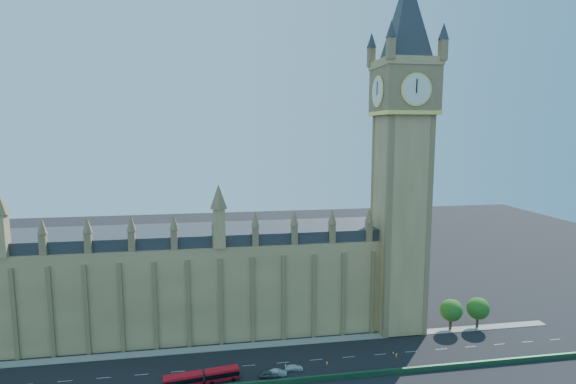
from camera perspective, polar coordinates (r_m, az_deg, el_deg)
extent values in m
plane|color=black|center=(112.31, -2.82, -20.98)|extent=(400.00, 400.00, 0.00)
cube|color=#A2804E|center=(127.59, -15.51, -11.51)|extent=(120.00, 20.00, 25.00)
cube|color=#2D3035|center=(123.75, -15.74, -5.37)|extent=(120.00, 18.00, 3.00)
cube|color=#A2804E|center=(124.66, 13.98, -4.03)|extent=(12.00, 12.00, 58.00)
cube|color=olive|center=(122.54, 14.52, 12.21)|extent=(14.00, 14.00, 12.00)
cylinder|color=silver|center=(116.05, 15.98, 12.42)|extent=(7.20, 0.30, 7.20)
cube|color=#A2804E|center=(123.30, 14.64, 15.45)|extent=(14.50, 14.50, 2.00)
cube|color=#1E4C2D|center=(104.25, -2.20, -23.05)|extent=(160.00, 0.60, 1.20)
cube|color=gray|center=(120.64, -3.37, -18.80)|extent=(160.00, 3.00, 0.16)
cylinder|color=#382619|center=(135.32, 19.94, -15.32)|extent=(0.70, 0.70, 4.00)
sphere|color=#175216|center=(134.01, 20.01, -13.94)|extent=(6.00, 6.00, 6.00)
sphere|color=#175216|center=(134.42, 20.26, -13.61)|extent=(4.38, 4.38, 4.38)
cylinder|color=#382619|center=(139.23, 22.91, -14.80)|extent=(0.70, 0.70, 4.00)
sphere|color=#175216|center=(137.96, 22.98, -13.45)|extent=(6.00, 6.00, 6.00)
sphere|color=#175216|center=(138.40, 23.22, -13.13)|extent=(4.38, 4.38, 4.38)
cube|color=red|center=(105.68, -13.20, -22.33)|extent=(8.43, 3.38, 2.73)
cube|color=red|center=(106.41, -8.41, -21.97)|extent=(7.53, 3.26, 2.73)
cube|color=black|center=(105.51, -13.21, -22.17)|extent=(8.48, 3.44, 1.04)
cube|color=black|center=(106.24, -8.41, -21.82)|extent=(7.58, 3.31, 1.04)
cylinder|color=black|center=(106.01, -10.92, -22.24)|extent=(1.04, 2.27, 2.18)
cylinder|color=black|center=(107.02, -14.75, -22.53)|extent=(0.94, 0.40, 0.91)
cylinder|color=black|center=(107.27, -11.73, -22.35)|extent=(0.94, 0.40, 0.91)
cylinder|color=black|center=(105.62, -9.64, -22.81)|extent=(0.94, 0.40, 0.91)
cylinder|color=black|center=(107.57, -9.82, -22.21)|extent=(0.94, 0.40, 0.91)
cylinder|color=black|center=(106.21, -6.95, -22.57)|extent=(0.94, 0.40, 0.91)
cylinder|color=black|center=(108.15, -7.18, -21.97)|extent=(0.94, 0.40, 0.91)
imported|color=#464A4F|center=(106.85, -2.47, -22.14)|extent=(4.54, 2.31, 1.48)
imported|color=#ACAFB4|center=(107.57, -1.29, -21.96)|extent=(4.18, 1.86, 1.33)
imported|color=silver|center=(109.54, 0.78, -21.41)|extent=(4.26, 1.97, 1.21)
cube|color=black|center=(118.67, 13.63, -19.52)|extent=(0.38, 0.38, 0.04)
cone|color=red|center=(118.53, 13.64, -19.39)|extent=(0.42, 0.42, 0.64)
cylinder|color=white|center=(118.49, 13.64, -19.35)|extent=(0.31, 0.31, 0.11)
cube|color=black|center=(119.12, 13.22, -19.40)|extent=(0.47, 0.47, 0.04)
cone|color=#E7540C|center=(118.98, 13.22, -19.27)|extent=(0.51, 0.51, 0.65)
cylinder|color=white|center=(118.94, 13.23, -19.23)|extent=(0.31, 0.31, 0.11)
cube|color=black|center=(112.35, 4.96, -20.98)|extent=(0.47, 0.47, 0.05)
cone|color=orange|center=(112.17, 4.97, -20.81)|extent=(0.52, 0.52, 0.80)
cylinder|color=white|center=(112.11, 4.97, -20.76)|extent=(0.39, 0.39, 0.14)
cube|color=black|center=(118.08, 13.59, -19.66)|extent=(0.54, 0.54, 0.04)
cone|color=orange|center=(117.92, 13.59, -19.51)|extent=(0.60, 0.60, 0.76)
cylinder|color=white|center=(117.87, 13.60, -19.46)|extent=(0.37, 0.37, 0.13)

